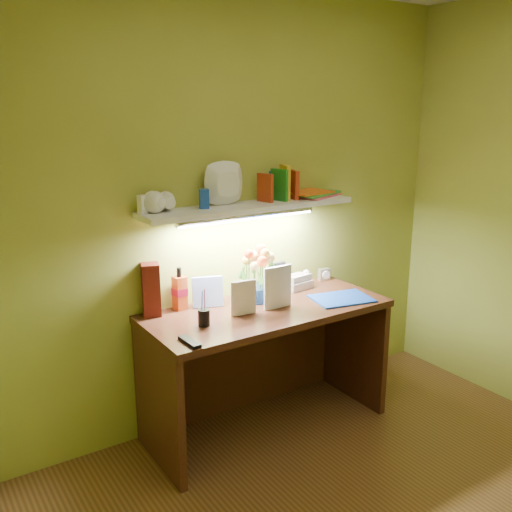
{
  "coord_description": "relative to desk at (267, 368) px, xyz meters",
  "views": [
    {
      "loc": [
        -1.71,
        -1.31,
        1.86
      ],
      "look_at": [
        0.02,
        1.35,
        1.01
      ],
      "focal_mm": 40.0,
      "sensor_mm": 36.0,
      "label": 1
    }
  ],
  "objects": [
    {
      "name": "whisky_box",
      "position": [
        -0.59,
        0.24,
        0.52
      ],
      "size": [
        0.12,
        0.12,
        0.29
      ],
      "primitive_type": "cube",
      "rotation": [
        0.0,
        0.0,
        -0.31
      ],
      "color": "#57170F",
      "rests_on": "desk"
    },
    {
      "name": "desk_book_b",
      "position": [
        -0.04,
        -0.03,
        0.5
      ],
      "size": [
        0.18,
        0.03,
        0.24
      ],
      "primitive_type": "imported",
      "rotation": [
        0.0,
        0.0,
        -0.04
      ],
      "color": "white",
      "rests_on": "desk"
    },
    {
      "name": "desk",
      "position": [
        0.0,
        0.0,
        0.0
      ],
      "size": [
        1.4,
        0.6,
        0.75
      ],
      "primitive_type": "cube",
      "color": "#3A1910",
      "rests_on": "ground"
    },
    {
      "name": "pen_cup",
      "position": [
        -0.42,
        -0.04,
        0.45
      ],
      "size": [
        0.07,
        0.07,
        0.15
      ],
      "primitive_type": "cylinder",
      "rotation": [
        0.0,
        0.0,
        -0.09
      ],
      "color": "black",
      "rests_on": "desk"
    },
    {
      "name": "art_card",
      "position": [
        -0.27,
        0.2,
        0.46
      ],
      "size": [
        0.17,
        0.09,
        0.17
      ],
      "primitive_type": null,
      "rotation": [
        0.0,
        0.0,
        -0.34
      ],
      "color": "white",
      "rests_on": "desk"
    },
    {
      "name": "whisky_bottle",
      "position": [
        -0.42,
        0.24,
        0.5
      ],
      "size": [
        0.07,
        0.07,
        0.24
      ],
      "primitive_type": null,
      "rotation": [
        0.0,
        0.0,
        0.11
      ],
      "color": "#B23E14",
      "rests_on": "desk"
    },
    {
      "name": "desk_clock",
      "position": [
        0.61,
        0.23,
        0.41
      ],
      "size": [
        0.08,
        0.05,
        0.08
      ],
      "primitive_type": "cube",
      "rotation": [
        0.0,
        0.0,
        -0.14
      ],
      "color": "silver",
      "rests_on": "desk"
    },
    {
      "name": "flower_bouquet",
      "position": [
        0.03,
        0.14,
        0.53
      ],
      "size": [
        0.25,
        0.25,
        0.31
      ],
      "primitive_type": null,
      "rotation": [
        0.0,
        0.0,
        0.39
      ],
      "color": "#0A1A3A",
      "rests_on": "desk"
    },
    {
      "name": "telephone",
      "position": [
        0.35,
        0.19,
        0.43
      ],
      "size": [
        0.19,
        0.15,
        0.1
      ],
      "primitive_type": null,
      "rotation": [
        0.0,
        0.0,
        0.11
      ],
      "color": "beige",
      "rests_on": "desk"
    },
    {
      "name": "tv_remote",
      "position": [
        -0.59,
        -0.21,
        0.38
      ],
      "size": [
        0.05,
        0.16,
        0.02
      ],
      "primitive_type": "cube",
      "rotation": [
        0.0,
        0.0,
        0.05
      ],
      "color": "black",
      "rests_on": "desk"
    },
    {
      "name": "wall_shelf",
      "position": [
        -0.0,
        0.18,
        0.96
      ],
      "size": [
        1.32,
        0.33,
        0.23
      ],
      "color": "white",
      "rests_on": "ground"
    },
    {
      "name": "blue_folder",
      "position": [
        0.45,
        -0.12,
        0.38
      ],
      "size": [
        0.38,
        0.31,
        0.01
      ],
      "primitive_type": "cube",
      "rotation": [
        0.0,
        0.0,
        -0.21
      ],
      "color": "#1947B3",
      "rests_on": "desk"
    },
    {
      "name": "desk_book_a",
      "position": [
        -0.24,
        -0.02,
        0.47
      ],
      "size": [
        0.15,
        0.05,
        0.2
      ],
      "primitive_type": "imported",
      "rotation": [
        0.0,
        0.0,
        -0.19
      ],
      "color": "white",
      "rests_on": "desk"
    }
  ]
}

